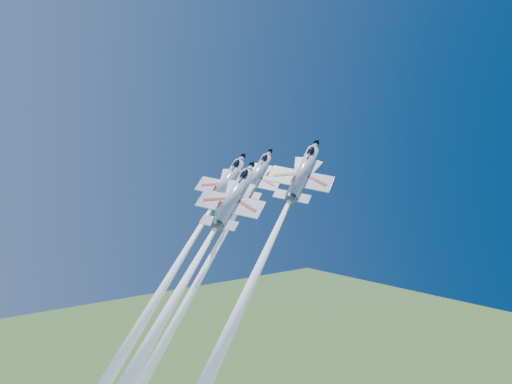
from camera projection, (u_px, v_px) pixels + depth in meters
jet_lead at (215, 251)px, 96.53m from camera, size 40.68×27.90×43.80m
jet_left at (188, 247)px, 92.86m from camera, size 36.16×24.57×38.14m
jet_right at (270, 243)px, 86.44m from camera, size 38.62×26.22×40.64m
jet_slot at (200, 256)px, 86.15m from camera, size 34.06×22.90×35.08m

